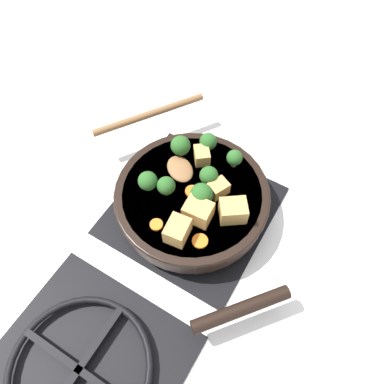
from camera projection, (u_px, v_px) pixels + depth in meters
name	position (u px, v px, depth m)	size (l,w,h in m)	color
ground_plane	(192.00, 211.00, 0.79)	(2.40, 2.40, 0.00)	white
front_burner_grate	(192.00, 208.00, 0.78)	(0.31, 0.31, 0.03)	black
rear_burner_grate	(81.00, 370.00, 0.62)	(0.31, 0.31, 0.03)	black
skillet_pan	(193.00, 199.00, 0.74)	(0.40, 0.38, 0.05)	black
wooden_spoon	(161.00, 135.00, 0.80)	(0.26, 0.24, 0.02)	brown
tofu_cube_center_large	(233.00, 211.00, 0.68)	(0.05, 0.04, 0.04)	tan
tofu_cube_near_handle	(202.00, 155.00, 0.76)	(0.04, 0.03, 0.03)	tan
tofu_cube_east_chunk	(198.00, 212.00, 0.68)	(0.05, 0.04, 0.04)	tan
tofu_cube_west_chunk	(218.00, 188.00, 0.72)	(0.04, 0.03, 0.03)	tan
tofu_cube_back_piece	(178.00, 230.00, 0.66)	(0.05, 0.04, 0.04)	tan
broccoli_floret_near_spoon	(166.00, 186.00, 0.71)	(0.04, 0.04, 0.04)	#709956
broccoli_floret_center_top	(201.00, 195.00, 0.69)	(0.04, 0.04, 0.05)	#709956
broccoli_floret_east_rim	(234.00, 158.00, 0.74)	(0.03, 0.03, 0.04)	#709956
broccoli_floret_west_rim	(208.00, 142.00, 0.76)	(0.04, 0.04, 0.04)	#709956
broccoli_floret_north_edge	(209.00, 176.00, 0.72)	(0.04, 0.04, 0.04)	#709956
broccoli_floret_south_cluster	(181.00, 146.00, 0.76)	(0.04, 0.04, 0.05)	#709956
broccoli_floret_mid_floret	(148.00, 181.00, 0.71)	(0.04, 0.04, 0.05)	#709956
carrot_slice_orange_thin	(193.00, 193.00, 0.72)	(0.03, 0.03, 0.01)	orange
carrot_slice_near_center	(156.00, 225.00, 0.69)	(0.02, 0.02, 0.01)	orange
carrot_slice_edge_slice	(200.00, 241.00, 0.67)	(0.03, 0.03, 0.01)	orange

